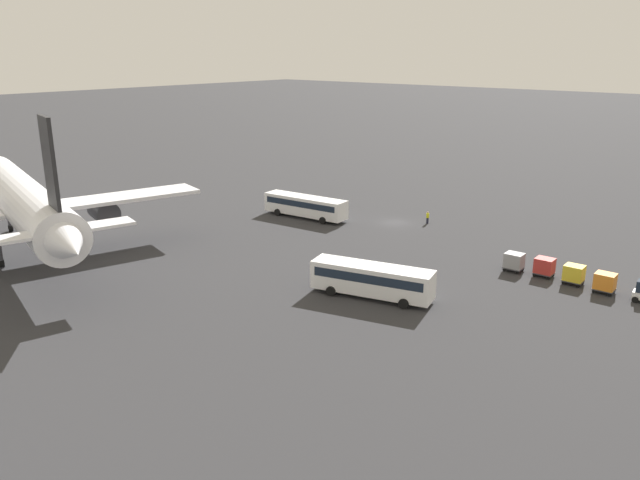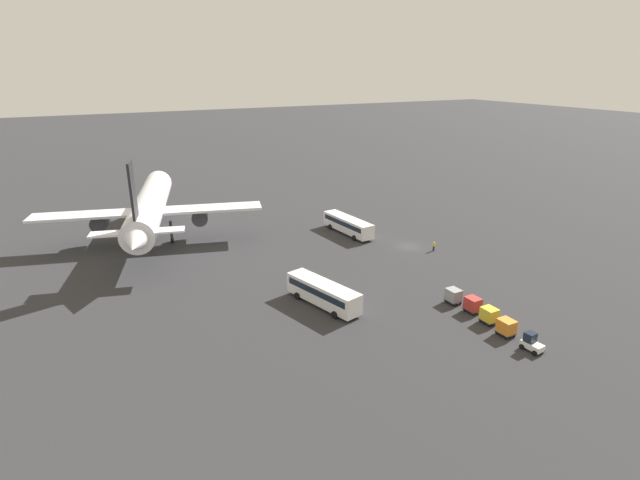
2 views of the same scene
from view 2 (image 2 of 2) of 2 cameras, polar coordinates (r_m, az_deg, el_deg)
The scene contains 10 objects.
ground_plane at distance 91.02m, azimuth 10.11°, elevation -0.73°, with size 600.00×600.00×0.00m, color #2D2D30.
airplane at distance 95.13m, azimuth -18.88°, elevation 3.63°, with size 46.20×39.54×17.79m.
shuttle_bus_near at distance 96.18m, azimuth 3.23°, elevation 1.83°, with size 13.11×4.06×3.10m.
shuttle_bus_far at distance 67.49m, azimuth 0.37°, elevation -5.97°, with size 12.40×5.79×3.26m.
baggage_tug at distance 62.84m, azimuth 23.02°, elevation -10.75°, with size 2.51×1.83×2.10m.
worker_person at distance 89.51m, azimuth 12.88°, elevation -0.68°, with size 0.38×0.38×1.74m.
cargo_cart_orange at distance 64.70m, azimuth 20.52°, elevation -9.25°, with size 2.03×1.73×2.06m.
cargo_cart_yellow at distance 66.86m, azimuth 18.77°, elevation -8.07°, with size 2.03×1.73×2.06m.
cargo_cart_red at distance 69.01m, azimuth 17.06°, elevation -6.99°, with size 2.03×1.73×2.06m.
cargo_cart_grey at distance 70.75m, azimuth 15.01°, elevation -6.11°, with size 2.03×1.73×2.06m.
Camera 2 is at (-67.31, 52.91, 30.89)m, focal length 28.00 mm.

